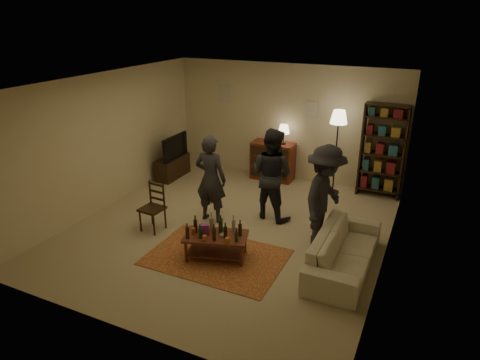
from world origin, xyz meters
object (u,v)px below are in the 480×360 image
Objects in this scene: dresser at (273,160)px; person_by_sofa at (324,197)px; coffee_table at (215,237)px; dining_chair at (154,205)px; person_left at (211,179)px; bookshelf at (382,150)px; sofa at (344,251)px; person_right at (272,174)px; tv_stand at (172,162)px; floor_lamp at (338,123)px.

dresser is 3.22m from person_by_sofa.
coffee_table is 1.24× the size of dining_chair.
bookshelf is at bearing -137.33° from person_left.
sofa is at bearing -52.46° from dresser.
coffee_table is 0.63× the size of person_right.
dresser reaches higher than dining_chair.
dresser is at bearing 22.07° from tv_stand.
dresser is 2.50m from bookshelf.
person_right is (2.95, -1.01, 0.51)m from tv_stand.
floor_lamp reaches higher than dresser.
bookshelf is 1.11m from floor_lamp.
dining_chair is at bearing 50.67° from person_right.
person_right reaches higher than sofa.
person_right is at bearing 54.84° from sofa.
bookshelf is at bearing 17.43° from floor_lamp.
person_by_sofa is (4.14, -1.66, 0.51)m from tv_stand.
tv_stand is (-2.69, 2.80, 0.01)m from coffee_table.
person_by_sofa reaches higher than dining_chair.
dresser is (-0.43, 3.71, 0.10)m from coffee_table.
coffee_table is 0.83× the size of dresser.
person_by_sofa reaches higher than person_right.
coffee_table is at bearing -10.64° from dining_chair.
sofa is 1.16× the size of person_by_sofa.
person_left is 0.94× the size of person_by_sofa.
person_left is (-1.81, -2.31, -0.74)m from floor_lamp.
dresser is 0.73× the size of floor_lamp.
coffee_table is 1.55m from dining_chair.
bookshelf is at bearing -118.51° from person_right.
tv_stand is at bearing -169.61° from floor_lamp.
tv_stand is at bearing 121.27° from dining_chair.
floor_lamp reaches higher than person_right.
sofa is (-0.05, -3.18, -0.73)m from bookshelf.
floor_lamp is 3.28m from sofa.
sofa is (2.39, -3.11, -0.17)m from dresser.
person_by_sofa is at bearing -81.00° from floor_lamp.
tv_stand is 0.51× the size of sofa.
dining_chair is (-1.50, 0.41, 0.10)m from coffee_table.
sofa is at bearing -73.23° from floor_lamp.
person_by_sofa is (-0.50, 0.54, 0.60)m from sofa.
floor_lamp is (3.77, 0.69, 1.20)m from tv_stand.
person_right is at bearing 67.26° from person_by_sofa.
dresser is at bearing 42.15° from person_by_sofa.
coffee_table is 1.92m from person_by_sofa.
floor_lamp is at bearing -162.57° from bookshelf.
floor_lamp reaches higher than person_by_sofa.
person_left is (-0.72, 1.18, 0.47)m from coffee_table.
floor_lamp is 2.01m from person_right.
floor_lamp reaches higher than person_left.
dresser is at bearing -57.33° from person_right.
tv_stand is 2.59m from person_left.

